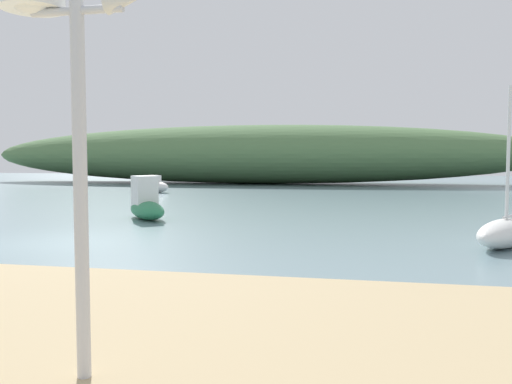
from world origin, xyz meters
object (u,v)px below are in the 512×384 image
object	(u,v)px
motorboat_off_point	(155,185)
sailboat_inner_mooring	(506,232)
mast_structure	(47,30)
motorboat_mid_channel	(146,204)

from	to	relation	value
motorboat_off_point	sailboat_inner_mooring	xyz separation A→B (m)	(16.36, -17.84, -0.08)
sailboat_inner_mooring	mast_structure	bearing A→B (deg)	-123.09
mast_structure	motorboat_mid_channel	size ratio (longest dim) A/B	1.34
motorboat_mid_channel	sailboat_inner_mooring	bearing A→B (deg)	-19.21
mast_structure	sailboat_inner_mooring	distance (m)	11.45
motorboat_off_point	sailboat_inner_mooring	bearing A→B (deg)	-47.48
mast_structure	motorboat_off_point	size ratio (longest dim) A/B	1.42
mast_structure	motorboat_mid_channel	bearing A→B (deg)	110.16
mast_structure	motorboat_off_point	bearing A→B (deg)	110.79
motorboat_off_point	sailboat_inner_mooring	distance (m)	24.20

